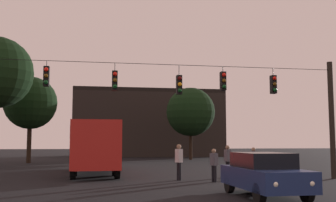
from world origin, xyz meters
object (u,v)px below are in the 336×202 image
(pedestrian_crossing_left, at_px, (254,160))
(pedestrian_crossing_center, at_px, (214,163))
(city_bus, at_px, (95,143))
(tree_left_silhouette, at_px, (30,103))
(tree_right_far, at_px, (191,112))
(car_near_right, at_px, (264,174))
(pedestrian_near_bus, at_px, (228,159))
(pedestrian_crossing_right, at_px, (179,160))
(car_far_left, at_px, (95,153))

(pedestrian_crossing_left, height_order, pedestrian_crossing_center, pedestrian_crossing_left)
(city_bus, bearing_deg, tree_left_silhouette, 113.97)
(tree_right_far, bearing_deg, pedestrian_crossing_left, -94.25)
(city_bus, distance_m, pedestrian_crossing_center, 8.79)
(car_near_right, xyz_separation_m, tree_right_far, (4.32, 29.80, 4.39))
(city_bus, relative_size, car_near_right, 2.54)
(city_bus, xyz_separation_m, pedestrian_crossing_left, (8.53, -4.48, -0.96))
(pedestrian_crossing_left, xyz_separation_m, pedestrian_near_bus, (-1.43, 0.13, 0.07))
(pedestrian_crossing_left, relative_size, tree_left_silhouette, 0.20)
(city_bus, height_order, pedestrian_crossing_center, city_bus)
(pedestrian_crossing_left, distance_m, tree_left_silhouette, 23.56)
(city_bus, relative_size, pedestrian_near_bus, 6.42)
(pedestrian_crossing_left, height_order, pedestrian_crossing_right, pedestrian_crossing_right)
(tree_left_silhouette, relative_size, tree_right_far, 1.01)
(car_near_right, relative_size, tree_left_silhouette, 0.55)
(pedestrian_crossing_right, xyz_separation_m, tree_right_far, (5.99, 23.21, 4.17))
(pedestrian_crossing_right, bearing_deg, car_near_right, -75.70)
(city_bus, distance_m, car_far_left, 15.60)
(pedestrian_crossing_right, distance_m, pedestrian_near_bus, 3.15)
(car_near_right, bearing_deg, pedestrian_near_bus, 80.90)
(pedestrian_crossing_left, bearing_deg, car_far_left, 113.07)
(pedestrian_crossing_left, bearing_deg, car_near_right, -109.30)
(car_far_left, xyz_separation_m, tree_left_silhouette, (-5.99, -2.07, 4.70))
(pedestrian_crossing_right, bearing_deg, tree_right_far, 75.52)
(pedestrian_crossing_left, bearing_deg, pedestrian_near_bus, 174.74)
(tree_left_silhouette, xyz_separation_m, tree_right_far, (16.18, 4.20, -0.31))
(car_far_left, height_order, pedestrian_crossing_center, pedestrian_crossing_center)
(pedestrian_crossing_left, xyz_separation_m, tree_left_silhouette, (-14.53, 17.97, 4.59))
(pedestrian_near_bus, xyz_separation_m, tree_right_far, (3.07, 22.04, 4.21))
(pedestrian_crossing_center, bearing_deg, tree_right_far, 79.49)
(pedestrian_crossing_center, height_order, pedestrian_crossing_right, pedestrian_crossing_right)
(pedestrian_near_bus, height_order, tree_right_far, tree_right_far)
(car_far_left, xyz_separation_m, pedestrian_near_bus, (7.11, -19.91, 0.18))
(pedestrian_crossing_left, distance_m, tree_right_far, 22.64)
(city_bus, bearing_deg, pedestrian_crossing_center, -49.67)
(pedestrian_crossing_center, distance_m, tree_right_far, 25.15)
(car_near_right, distance_m, car_far_left, 28.28)
(pedestrian_crossing_right, bearing_deg, city_bus, 127.17)
(car_far_left, height_order, tree_right_far, tree_right_far)
(city_bus, distance_m, tree_left_silhouette, 15.21)
(city_bus, relative_size, tree_right_far, 1.41)
(pedestrian_near_bus, distance_m, tree_left_silhouette, 22.59)
(city_bus, xyz_separation_m, tree_left_silhouette, (-6.00, 13.50, 3.63))
(pedestrian_crossing_left, distance_m, pedestrian_crossing_right, 4.47)
(city_bus, relative_size, pedestrian_crossing_right, 6.20)
(city_bus, xyz_separation_m, tree_right_far, (10.18, 17.70, 3.32))
(pedestrian_crossing_center, bearing_deg, pedestrian_near_bus, 58.03)
(tree_left_silhouette, bearing_deg, city_bus, -66.03)
(tree_right_far, bearing_deg, pedestrian_crossing_right, -104.48)
(pedestrian_crossing_center, xyz_separation_m, pedestrian_near_bus, (1.45, 2.32, 0.10))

